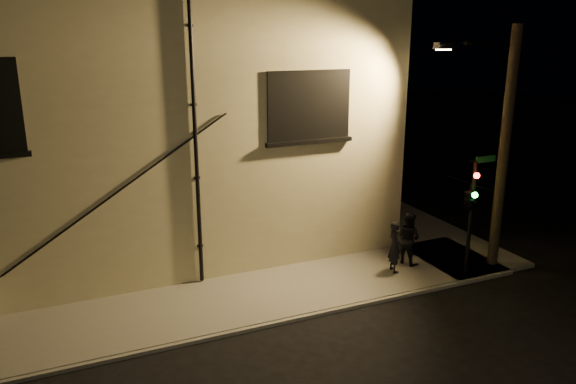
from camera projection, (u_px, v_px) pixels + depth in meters
name	position (u px, v px, depth m)	size (l,w,h in m)	color
ground	(301.00, 318.00, 14.34)	(90.00, 90.00, 0.00)	black
sidewalk	(279.00, 250.00, 18.65)	(21.00, 16.00, 0.12)	slate
building	(118.00, 109.00, 19.87)	(16.20, 12.23, 8.80)	beige
pedestrian_a	(395.00, 247.00, 16.65)	(0.57, 0.38, 1.57)	black
pedestrian_b	(408.00, 238.00, 17.23)	(0.80, 0.62, 1.64)	black
traffic_signal	(470.00, 198.00, 15.95)	(1.14, 2.04, 3.52)	black
streetlamp_pole	(501.00, 145.00, 16.44)	(2.03, 1.39, 7.26)	black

